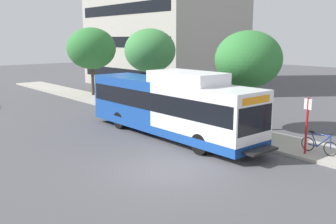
{
  "coord_description": "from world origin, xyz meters",
  "views": [
    {
      "loc": [
        -9.39,
        -11.23,
        5.31
      ],
      "look_at": [
        2.89,
        3.26,
        1.6
      ],
      "focal_mm": 40.32,
      "sensor_mm": 36.0,
      "label": 1
    }
  ],
  "objects_px": {
    "bus_stop_sign_pole": "(307,121)",
    "bicycle_parked": "(319,144)",
    "street_tree_far_block": "(91,48)",
    "street_tree_near_stop": "(248,59)",
    "street_tree_mid_block": "(150,51)",
    "transit_bus": "(170,106)"
  },
  "relations": [
    {
      "from": "bus_stop_sign_pole",
      "to": "bicycle_parked",
      "type": "distance_m",
      "value": 1.27
    },
    {
      "from": "bus_stop_sign_pole",
      "to": "street_tree_far_block",
      "type": "distance_m",
      "value": 22.76
    },
    {
      "from": "bus_stop_sign_pole",
      "to": "street_tree_near_stop",
      "type": "xyz_separation_m",
      "value": [
        1.97,
        4.93,
        2.5
      ]
    },
    {
      "from": "bus_stop_sign_pole",
      "to": "bicycle_parked",
      "type": "height_order",
      "value": "bus_stop_sign_pole"
    },
    {
      "from": "bicycle_parked",
      "to": "street_tree_mid_block",
      "type": "distance_m",
      "value": 15.11
    },
    {
      "from": "transit_bus",
      "to": "street_tree_far_block",
      "type": "distance_m",
      "value": 16.41
    },
    {
      "from": "street_tree_mid_block",
      "to": "bus_stop_sign_pole",
      "type": "bearing_deg",
      "value": -98.19
    },
    {
      "from": "street_tree_near_stop",
      "to": "street_tree_far_block",
      "type": "relative_size",
      "value": 0.91
    },
    {
      "from": "street_tree_mid_block",
      "to": "bicycle_parked",
      "type": "bearing_deg",
      "value": -95.87
    },
    {
      "from": "bus_stop_sign_pole",
      "to": "transit_bus",
      "type": "bearing_deg",
      "value": 108.38
    },
    {
      "from": "bicycle_parked",
      "to": "street_tree_near_stop",
      "type": "relative_size",
      "value": 0.31
    },
    {
      "from": "bicycle_parked",
      "to": "street_tree_mid_block",
      "type": "bearing_deg",
      "value": 84.13
    },
    {
      "from": "street_tree_near_stop",
      "to": "street_tree_mid_block",
      "type": "height_order",
      "value": "street_tree_mid_block"
    },
    {
      "from": "transit_bus",
      "to": "bus_stop_sign_pole",
      "type": "bearing_deg",
      "value": -71.62
    },
    {
      "from": "transit_bus",
      "to": "street_tree_mid_block",
      "type": "relative_size",
      "value": 2.07
    },
    {
      "from": "street_tree_near_stop",
      "to": "bicycle_parked",
      "type": "bearing_deg",
      "value": -105.0
    },
    {
      "from": "street_tree_near_stop",
      "to": "street_tree_far_block",
      "type": "height_order",
      "value": "street_tree_far_block"
    },
    {
      "from": "bus_stop_sign_pole",
      "to": "bicycle_parked",
      "type": "xyz_separation_m",
      "value": [
        0.55,
        -0.37,
        -1.09
      ]
    },
    {
      "from": "transit_bus",
      "to": "bicycle_parked",
      "type": "relative_size",
      "value": 6.96
    },
    {
      "from": "street_tree_mid_block",
      "to": "street_tree_far_block",
      "type": "distance_m",
      "value": 8.36
    },
    {
      "from": "transit_bus",
      "to": "street_tree_far_block",
      "type": "height_order",
      "value": "street_tree_far_block"
    },
    {
      "from": "bicycle_parked",
      "to": "bus_stop_sign_pole",
      "type": "bearing_deg",
      "value": 145.69
    }
  ]
}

